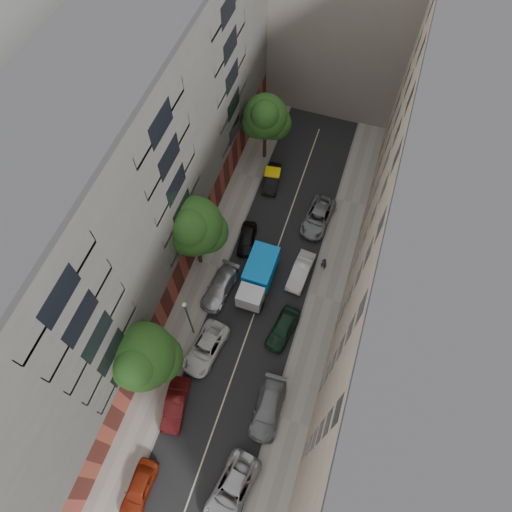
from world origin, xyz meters
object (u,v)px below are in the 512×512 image
at_px(tarp_truck, 258,277).
at_px(car_left_5, 272,179).
at_px(car_right_1, 268,409).
at_px(tree_near, 143,359).
at_px(car_left_3, 220,287).
at_px(tree_mid, 194,228).
at_px(lamp_post, 188,316).
at_px(tree_far, 266,119).
at_px(car_right_4, 318,217).
at_px(car_right_0, 232,490).
at_px(car_left_0, 139,489).
at_px(pedestrian, 324,264).
at_px(car_right_2, 283,328).
at_px(car_left_4, 247,239).
at_px(car_left_2, 206,348).
at_px(car_right_3, 301,271).
at_px(car_left_1, 176,404).

bearing_deg(tarp_truck, car_left_5, 101.41).
relative_size(car_right_1, tree_near, 0.66).
distance_m(car_left_3, tree_mid, 6.30).
bearing_deg(lamp_post, tree_far, 90.33).
xyz_separation_m(car_right_1, tree_near, (-9.49, -0.31, 4.46)).
height_order(car_left_3, car_right_4, car_right_4).
height_order(car_left_5, car_right_0, car_right_0).
distance_m(car_left_0, car_left_3, 16.80).
relative_size(car_left_0, pedestrian, 2.52).
bearing_deg(car_left_0, car_right_2, 66.43).
height_order(car_right_4, tree_near, tree_near).
relative_size(car_left_3, car_left_4, 1.30).
bearing_deg(car_left_5, tree_mid, -115.18).
bearing_deg(car_left_2, car_right_3, 67.45).
distance_m(car_left_2, tree_near, 6.39).
height_order(tarp_truck, car_right_0, tarp_truck).
distance_m(car_left_0, tree_near, 9.37).
distance_m(car_right_1, tree_mid, 15.52).
distance_m(car_right_2, tree_near, 12.03).
distance_m(tree_far, pedestrian, 15.03).
height_order(car_left_5, car_right_2, car_right_2).
bearing_deg(car_right_3, tarp_truck, -143.89).
relative_size(car_left_1, car_left_5, 1.10).
height_order(car_left_1, car_right_2, car_right_2).
relative_size(car_right_0, tree_mid, 0.62).
relative_size(tree_mid, tree_far, 1.08).
bearing_deg(car_left_1, tree_near, 137.06).
xyz_separation_m(car_left_2, car_left_5, (0.00, 18.80, -0.05)).
distance_m(car_right_2, pedestrian, 7.22).
height_order(car_left_3, tree_far, tree_far).
bearing_deg(tree_near, car_right_3, 55.63).
distance_m(car_right_3, car_right_4, 6.20).
distance_m(car_left_3, car_right_4, 11.87).
bearing_deg(car_right_4, car_left_5, 155.24).
height_order(car_left_5, pedestrian, pedestrian).
bearing_deg(car_left_3, car_right_1, -43.65).
bearing_deg(car_left_4, car_right_2, -61.88).
bearing_deg(car_right_3, car_right_1, -81.61).
bearing_deg(car_right_0, car_right_3, 98.85).
xyz_separation_m(car_left_1, tree_near, (-2.51, 1.64, 4.49)).
relative_size(car_right_0, car_right_1, 1.06).
height_order(car_left_4, car_right_4, car_right_4).
distance_m(car_right_1, car_right_4, 18.62).
distance_m(car_right_0, pedestrian, 19.97).
xyz_separation_m(car_right_3, tree_mid, (-9.10, -1.66, 5.28)).
distance_m(lamp_post, pedestrian, 13.45).
height_order(car_left_4, lamp_post, lamp_post).
bearing_deg(car_left_5, car_left_2, -97.60).
xyz_separation_m(car_right_4, pedestrian, (1.80, -4.92, 0.24)).
distance_m(car_left_1, car_left_3, 10.55).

